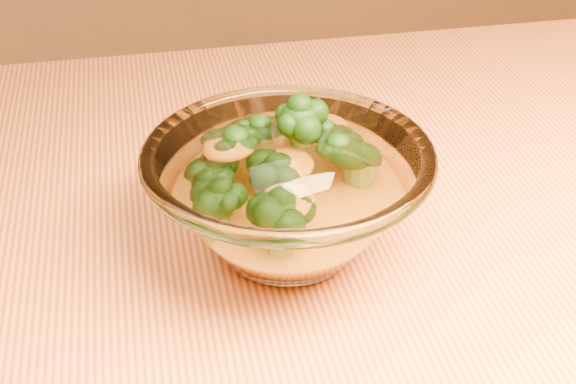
# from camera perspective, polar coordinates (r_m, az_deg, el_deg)

# --- Properties ---
(glass_bowl) EXTENTS (0.19, 0.19, 0.08)m
(glass_bowl) POSITION_cam_1_polar(r_m,az_deg,el_deg) (0.53, 0.00, -0.37)
(glass_bowl) COLOR white
(glass_bowl) RESTS_ON table
(cheese_sauce) EXTENTS (0.11, 0.11, 0.03)m
(cheese_sauce) POSITION_cam_1_polar(r_m,az_deg,el_deg) (0.54, 0.00, -1.95)
(cheese_sauce) COLOR orange
(cheese_sauce) RESTS_ON glass_bowl
(broccoli_heap) EXTENTS (0.13, 0.13, 0.08)m
(broccoli_heap) POSITION_cam_1_polar(r_m,az_deg,el_deg) (0.53, -0.57, 1.73)
(broccoli_heap) COLOR black
(broccoli_heap) RESTS_ON cheese_sauce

